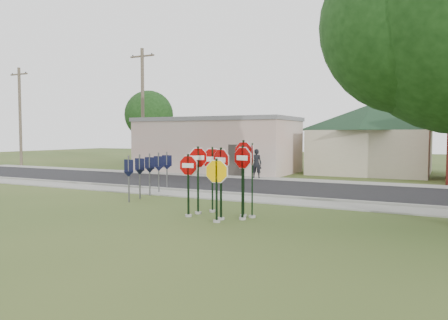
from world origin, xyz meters
The scene contains 20 objects.
ground centered at (0.00, 0.00, 0.00)m, with size 120.00×120.00×0.00m, color #314A1C.
sidewalk_near centered at (0.00, 5.50, 0.03)m, with size 60.00×1.60×0.06m, color gray.
road centered at (0.00, 10.00, 0.02)m, with size 60.00×7.00×0.04m, color black.
sidewalk_far centered at (0.00, 14.30, 0.03)m, with size 60.00×1.60×0.06m, color gray.
curb centered at (0.00, 6.50, 0.07)m, with size 60.00×0.20×0.14m, color gray.
stop_sign_center centered at (0.26, 0.88, 1.57)m, with size 0.98×0.35×2.55m.
stop_sign_yellow centered at (0.34, 0.42, 1.32)m, with size 1.06×0.24×2.21m.
stop_sign_left centered at (-1.01, 0.85, 1.38)m, with size 0.98×0.24×2.30m.
stop_sign_right centered at (0.90, 1.22, 1.62)m, with size 0.99×0.29×2.61m.
stop_sign_back_right centered at (0.70, 1.73, 1.73)m, with size 0.99×0.24×2.78m.
stop_sign_back_left centered at (-0.70, 2.04, 1.58)m, with size 1.04×0.46×2.54m.
stop_sign_far_right centered at (1.05, 1.70, 1.66)m, with size 0.47×0.91×2.68m.
stop_sign_far_left centered at (-1.00, 1.49, 1.57)m, with size 0.55×0.87×2.55m.
route_sign_row centered at (-5.40, 4.50, 1.22)m, with size 1.43×4.63×2.00m.
building_stucco centered at (-9.00, 18.00, 2.15)m, with size 12.20×6.20×4.20m.
building_house centered at (2.00, 22.00, 3.65)m, with size 11.60×11.60×6.20m.
utility_pole_near centered at (-14.00, 15.20, 4.97)m, with size 2.20×0.26×9.50m.
utility_pole_far centered at (-28.00, 15.20, 4.71)m, with size 2.20×0.26×9.00m.
bg_tree_left centered at (-20.00, 24.00, 4.88)m, with size 4.90×4.90×7.35m.
pedestrian centered at (-4.02, 14.11, 1.01)m, with size 0.69×0.45×1.90m, color black.
Camera 1 is at (7.00, -12.09, 2.87)m, focal length 35.00 mm.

